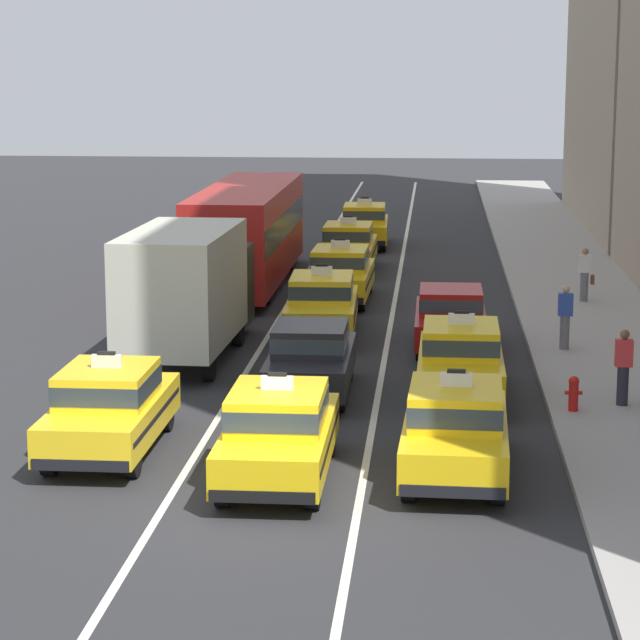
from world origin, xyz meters
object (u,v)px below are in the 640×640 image
at_px(fire_hydrant, 574,392).
at_px(taxi_center_nearest, 278,432).
at_px(taxi_center_third, 322,304).
at_px(box_truck_left_second, 188,287).
at_px(sedan_center_second, 311,357).
at_px(pedestrian_mid_block, 565,317).
at_px(sedan_right_third, 450,316).
at_px(taxi_center_sixth, 365,224).
at_px(taxi_center_fifth, 348,246).
at_px(taxi_right_second, 460,359).
at_px(pedestrian_by_storefront, 623,367).
at_px(taxi_center_fourth, 340,273).
at_px(bus_left_third, 248,230).
at_px(taxi_left_nearest, 109,407).
at_px(pedestrian_near_crosswalk, 585,275).
at_px(taxi_right_nearest, 455,428).

bearing_deg(fire_hydrant, taxi_center_nearest, -139.94).
relative_size(taxi_center_nearest, taxi_center_third, 0.99).
height_order(box_truck_left_second, sedan_center_second, box_truck_left_second).
bearing_deg(pedestrian_mid_block, sedan_right_third, 171.20).
bearing_deg(taxi_center_sixth, taxi_center_fifth, -92.04).
bearing_deg(sedan_right_third, pedestrian_mid_block, -8.80).
bearing_deg(taxi_right_second, taxi_center_sixth, 97.96).
distance_m(sedan_right_third, pedestrian_by_storefront, 6.88).
relative_size(taxi_center_fourth, sedan_right_third, 1.07).
height_order(bus_left_third, sedan_right_third, bus_left_third).
xyz_separation_m(taxi_left_nearest, pedestrian_near_crosswalk, (10.48, 16.21, 0.07)).
relative_size(pedestrian_near_crosswalk, pedestrian_by_storefront, 1.00).
relative_size(pedestrian_near_crosswalk, pedestrian_mid_block, 0.99).
relative_size(taxi_left_nearest, pedestrian_near_crosswalk, 2.85).
bearing_deg(taxi_center_fourth, taxi_center_nearest, -89.46).
xyz_separation_m(taxi_left_nearest, taxi_center_nearest, (3.34, -1.41, 0.00)).
relative_size(taxi_center_fifth, pedestrian_near_crosswalk, 2.85).
height_order(taxi_center_fifth, taxi_right_second, same).
xyz_separation_m(sedan_center_second, sedan_right_third, (3.10, 5.01, 0.00)).
xyz_separation_m(sedan_center_second, taxi_center_fifth, (-0.32, 17.62, 0.03)).
relative_size(taxi_center_nearest, taxi_center_sixth, 0.99).
xyz_separation_m(sedan_right_third, pedestrian_near_crosswalk, (4.05, 6.47, 0.10)).
bearing_deg(taxi_center_sixth, taxi_center_fourth, -90.34).
relative_size(taxi_left_nearest, pedestrian_mid_block, 2.82).
bearing_deg(taxi_center_fifth, box_truck_left_second, -102.04).
bearing_deg(box_truck_left_second, fire_hydrant, -29.14).
height_order(taxi_center_nearest, taxi_right_second, same).
height_order(bus_left_third, taxi_right_second, bus_left_third).
bearing_deg(taxi_center_fourth, pedestrian_by_storefront, -61.47).
bearing_deg(taxi_center_fifth, taxi_center_third, -89.86).
distance_m(bus_left_third, taxi_center_sixth, 10.16).
height_order(box_truck_left_second, taxi_right_nearest, box_truck_left_second).
distance_m(taxi_right_second, pedestrian_near_crosswalk, 12.16).
distance_m(bus_left_third, pedestrian_near_crosswalk, 10.97).
height_order(taxi_left_nearest, sedan_center_second, taxi_left_nearest).
height_order(taxi_center_fourth, pedestrian_near_crosswalk, taxi_center_fourth).
bearing_deg(taxi_right_second, box_truck_left_second, 151.85).
distance_m(taxi_right_nearest, pedestrian_mid_block, 10.59).
distance_m(taxi_left_nearest, taxi_right_nearest, 6.48).
relative_size(box_truck_left_second, fire_hydrant, 9.61).
bearing_deg(taxi_right_second, sedan_center_second, 179.25).
xyz_separation_m(pedestrian_near_crosswalk, pedestrian_mid_block, (-1.22, -6.91, 0.02)).
distance_m(taxi_left_nearest, taxi_center_fourth, 16.63).
height_order(box_truck_left_second, taxi_center_fourth, box_truck_left_second).
xyz_separation_m(pedestrian_near_crosswalk, pedestrian_by_storefront, (-0.52, -12.38, 0.01)).
bearing_deg(taxi_center_nearest, taxi_center_fourth, 90.54).
bearing_deg(taxi_right_second, pedestrian_by_storefront, -14.31).
distance_m(taxi_right_nearest, pedestrian_by_storefront, 5.91).
height_order(taxi_center_third, pedestrian_by_storefront, taxi_center_third).
xyz_separation_m(taxi_center_fourth, fire_hydrant, (5.73, -13.07, -0.33)).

